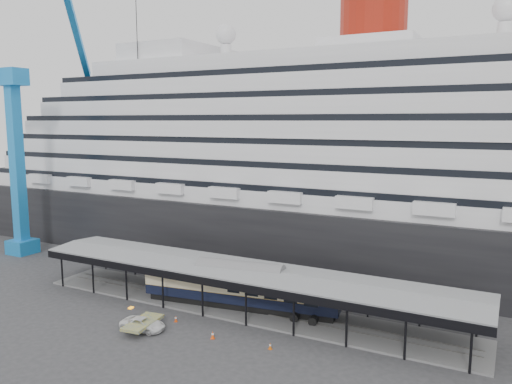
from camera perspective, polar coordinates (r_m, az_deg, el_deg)
ground at (r=58.35m, az=-4.17°, el=-14.77°), size 200.00×200.00×0.00m
cruise_ship at (r=82.76m, az=7.48°, el=5.08°), size 130.00×30.00×43.90m
platform_canopy at (r=61.52m, az=-1.70°, el=-11.16°), size 56.00×9.18×5.30m
crane_blue at (r=92.60m, az=-25.18°, el=5.69°), size 22.63×19.19×47.60m
port_truck at (r=57.67m, az=-12.81°, el=-14.50°), size 5.23×2.88×1.39m
pullman_carriage at (r=61.42m, az=-1.84°, el=-10.67°), size 24.67×6.51×24.03m
traffic_cone_left at (r=59.28m, az=-9.16°, el=-14.10°), size 0.47×0.47×0.73m
traffic_cone_mid at (r=54.66m, az=-4.97°, el=-15.95°), size 0.56×0.56×0.83m
traffic_cone_right at (r=52.29m, az=1.64°, el=-17.17°), size 0.47×0.47×0.70m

